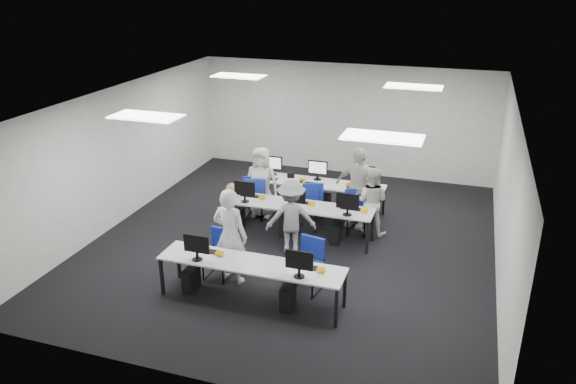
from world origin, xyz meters
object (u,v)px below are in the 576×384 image
(desk_front, at_px, (251,265))
(student_3, at_px, (357,188))
(chair_2, at_px, (253,206))
(student_0, at_px, (230,236))
(chair_6, at_px, (312,208))
(chair_4, at_px, (357,222))
(student_1, at_px, (371,201))
(desk_mid, at_px, (297,207))
(student_2, at_px, (262,182))
(chair_3, at_px, (308,217))
(chair_0, at_px, (219,262))
(chair_7, at_px, (353,213))
(photographer, at_px, (291,217))
(chair_5, at_px, (257,204))
(chair_1, at_px, (308,274))

(desk_front, xyz_separation_m, student_3, (1.07, 3.52, 0.22))
(chair_2, bearing_deg, student_0, -97.60)
(desk_front, distance_m, chair_6, 3.47)
(chair_4, distance_m, student_1, 0.55)
(desk_mid, bearing_deg, chair_4, 25.37)
(student_2, bearing_deg, chair_3, -17.89)
(chair_3, height_order, student_1, student_1)
(chair_6, relative_size, student_2, 0.61)
(chair_3, distance_m, chair_6, 0.38)
(chair_6, xyz_separation_m, student_1, (1.35, -0.20, 0.43))
(desk_front, relative_size, chair_4, 3.87)
(chair_3, relative_size, student_2, 0.53)
(chair_0, xyz_separation_m, student_0, (0.28, -0.06, 0.61))
(chair_4, relative_size, chair_6, 0.84)
(student_1, height_order, student_3, student_3)
(chair_7, height_order, photographer, photographer)
(chair_6, distance_m, student_3, 1.16)
(student_1, bearing_deg, student_3, -30.30)
(student_3, bearing_deg, chair_5, -156.60)
(chair_1, relative_size, chair_2, 1.02)
(chair_7, bearing_deg, chair_2, 168.34)
(chair_1, distance_m, chair_5, 3.34)
(chair_6, height_order, student_1, student_1)
(chair_4, xyz_separation_m, student_0, (-1.77, -2.64, 0.64))
(chair_4, distance_m, chair_6, 1.14)
(chair_2, height_order, photographer, photographer)
(desk_front, bearing_deg, chair_1, 38.29)
(chair_1, bearing_deg, student_0, -164.95)
(chair_1, relative_size, chair_5, 0.97)
(chair_1, xyz_separation_m, photographer, (-0.71, 1.24, 0.47))
(desk_mid, bearing_deg, student_1, 24.64)
(chair_6, height_order, student_0, student_0)
(desk_mid, bearing_deg, chair_1, -67.63)
(chair_2, relative_size, student_1, 0.63)
(chair_0, height_order, chair_6, chair_6)
(desk_mid, distance_m, chair_4, 1.37)
(desk_front, relative_size, chair_2, 3.43)
(desk_front, xyz_separation_m, chair_0, (-0.88, 0.58, -0.40))
(desk_front, xyz_separation_m, chair_3, (0.11, 3.07, -0.41))
(desk_front, bearing_deg, student_1, 66.27)
(desk_mid, bearing_deg, photographer, -82.27)
(chair_2, bearing_deg, photographer, -65.91)
(chair_6, distance_m, student_2, 1.28)
(desk_front, distance_m, chair_2, 3.46)
(desk_front, height_order, chair_6, chair_6)
(desk_mid, distance_m, chair_1, 2.16)
(chair_3, relative_size, chair_6, 0.88)
(photographer, bearing_deg, chair_5, -68.95)
(student_0, xyz_separation_m, student_2, (-0.50, 2.89, -0.08))
(chair_2, distance_m, chair_5, 0.13)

